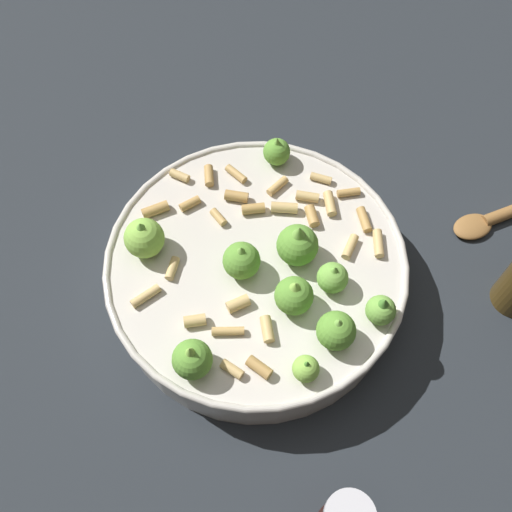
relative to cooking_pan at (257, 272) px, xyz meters
The scene contains 2 objects.
ground_plane 0.04m from the cooking_pan, 104.81° to the left, with size 2.40×2.40×0.00m, color #23282D.
cooking_pan is the anchor object (origin of this frame).
Camera 1 is at (-0.04, -0.30, 0.63)m, focal length 40.69 mm.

